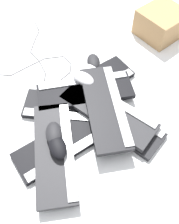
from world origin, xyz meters
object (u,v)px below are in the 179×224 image
(keyboard_7, at_px, (55,151))
(mouse_6, at_px, (92,72))
(keyboard_6, at_px, (105,106))
(mouse_3, at_px, (54,134))
(mouse_0, at_px, (88,78))
(mouse_5, at_px, (58,147))
(mouse_1, at_px, (84,78))
(keyboard_2, at_px, (66,142))
(mouse_4, at_px, (91,72))
(keyboard_0, at_px, (91,85))
(keyboard_3, at_px, (116,119))
(cardboard_box, at_px, (161,23))
(mouse_7, at_px, (94,62))
(keyboard_5, at_px, (85,91))
(keyboard_1, at_px, (72,108))
(keyboard_4, at_px, (109,111))
(mouse_2, at_px, (92,75))

(keyboard_7, bearing_deg, mouse_6, 2.94)
(keyboard_6, bearing_deg, mouse_3, 146.24)
(keyboard_6, relative_size, mouse_0, 4.10)
(mouse_5, bearing_deg, mouse_1, -37.69)
(mouse_6, bearing_deg, keyboard_2, 120.04)
(keyboard_6, height_order, mouse_5, mouse_5)
(mouse_4, bearing_deg, mouse_0, 128.55)
(keyboard_2, bearing_deg, mouse_6, 5.68)
(keyboard_0, relative_size, keyboard_3, 0.98)
(cardboard_box, bearing_deg, keyboard_7, 167.85)
(keyboard_3, relative_size, mouse_7, 4.22)
(keyboard_5, height_order, mouse_4, mouse_4)
(keyboard_0, bearing_deg, mouse_6, 15.04)
(keyboard_2, xyz_separation_m, keyboard_7, (-0.06, 0.01, 0.03))
(mouse_3, xyz_separation_m, mouse_5, (-0.05, -0.04, 0.00))
(mouse_0, bearing_deg, keyboard_6, -48.13)
(keyboard_1, distance_m, mouse_5, 0.24)
(keyboard_4, height_order, mouse_1, mouse_1)
(keyboard_1, xyz_separation_m, keyboard_2, (-0.17, -0.05, 0.00))
(mouse_2, height_order, mouse_7, mouse_2)
(mouse_1, distance_m, cardboard_box, 0.59)
(keyboard_1, distance_m, mouse_0, 0.17)
(mouse_5, bearing_deg, mouse_3, -4.24)
(keyboard_5, bearing_deg, keyboard_1, 164.02)
(keyboard_6, distance_m, mouse_4, 0.23)
(mouse_7, bearing_deg, keyboard_6, -178.56)
(keyboard_3, relative_size, mouse_5, 4.22)
(keyboard_3, height_order, mouse_4, mouse_4)
(keyboard_2, height_order, keyboard_3, same)
(mouse_3, bearing_deg, mouse_2, -33.01)
(keyboard_2, distance_m, mouse_6, 0.38)
(keyboard_1, bearing_deg, keyboard_3, -83.53)
(mouse_2, distance_m, mouse_3, 0.37)
(keyboard_0, height_order, cardboard_box, cardboard_box)
(mouse_5, bearing_deg, mouse_2, -41.24)
(keyboard_1, relative_size, mouse_6, 4.22)
(mouse_1, height_order, mouse_7, mouse_1)
(cardboard_box, bearing_deg, keyboard_2, 167.91)
(keyboard_2, relative_size, cardboard_box, 2.00)
(mouse_2, distance_m, cardboard_box, 0.53)
(mouse_0, xyz_separation_m, mouse_5, (-0.39, -0.04, 0.03))
(mouse_6, bearing_deg, cardboard_box, -90.65)
(keyboard_2, height_order, mouse_5, mouse_5)
(keyboard_6, distance_m, mouse_1, 0.18)
(keyboard_2, height_order, keyboard_5, keyboard_5)
(keyboard_0, bearing_deg, mouse_3, 177.03)
(keyboard_2, height_order, mouse_6, mouse_6)
(keyboard_6, height_order, mouse_6, keyboard_6)
(mouse_7, distance_m, cardboard_box, 0.45)
(keyboard_5, distance_m, mouse_0, 0.08)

